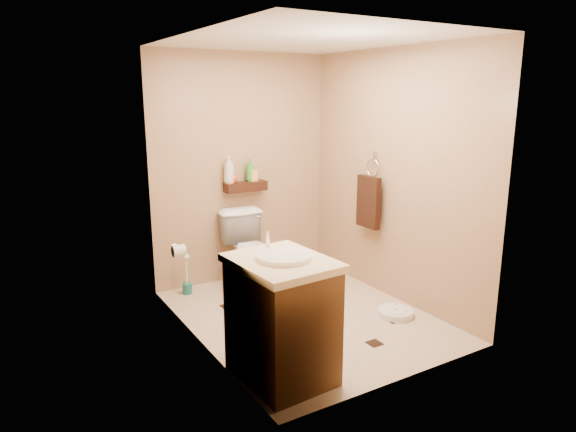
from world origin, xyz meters
TOP-DOWN VIEW (x-y plane):
  - ground at (0.00, 0.00)m, footprint 2.50×2.50m
  - wall_back at (0.00, 1.25)m, footprint 2.00×0.04m
  - wall_front at (0.00, -1.25)m, footprint 2.00×0.04m
  - wall_left at (-1.00, 0.00)m, footprint 0.04×2.50m
  - wall_right at (1.00, 0.00)m, footprint 0.04×2.50m
  - ceiling at (0.00, 0.00)m, footprint 2.00×2.50m
  - wall_shelf at (0.00, 1.17)m, footprint 0.46×0.14m
  - floor_accents at (0.06, -0.03)m, footprint 1.25×1.42m
  - toilet at (-0.11, 0.83)m, footprint 0.51×0.82m
  - vanity at (-0.70, -0.78)m, footprint 0.64×0.76m
  - bathroom_scale at (0.71, -0.43)m, footprint 0.34×0.34m
  - toilet_brush at (-0.73, 1.07)m, footprint 0.10×0.10m
  - towel_ring at (0.91, 0.25)m, footprint 0.12×0.30m
  - toilet_paper at (-0.94, 0.65)m, footprint 0.12×0.11m
  - bottle_a at (-0.19, 1.17)m, footprint 0.15×0.15m
  - bottle_b at (-0.17, 1.17)m, footprint 0.11×0.11m
  - bottle_c at (-0.15, 1.17)m, footprint 0.15×0.15m
  - bottle_d at (0.06, 1.17)m, footprint 0.13×0.13m
  - bottle_e at (0.09, 1.17)m, footprint 0.10×0.10m

SIDE VIEW (x-z plane):
  - ground at x=0.00m, z-range 0.00..0.00m
  - floor_accents at x=0.06m, z-range 0.00..0.01m
  - bathroom_scale at x=0.71m, z-range 0.00..0.06m
  - toilet_brush at x=-0.73m, z-range -0.06..0.36m
  - toilet at x=-0.11m, z-range 0.00..0.80m
  - vanity at x=-0.70m, z-range -0.06..0.97m
  - toilet_paper at x=-0.94m, z-range 0.54..0.66m
  - towel_ring at x=0.91m, z-range 0.57..1.33m
  - wall_shelf at x=0.00m, z-range 0.97..1.07m
  - bottle_c at x=-0.15m, z-range 1.07..1.21m
  - bottle_b at x=-0.17m, z-range 1.07..1.25m
  - bottle_e at x=0.09m, z-range 1.07..1.25m
  - bottle_d at x=0.06m, z-range 1.07..1.31m
  - wall_back at x=0.00m, z-range 0.00..2.40m
  - wall_front at x=0.00m, z-range 0.00..2.40m
  - wall_left at x=-1.00m, z-range 0.00..2.40m
  - wall_right at x=1.00m, z-range 0.00..2.40m
  - bottle_a at x=-0.19m, z-range 1.07..1.36m
  - ceiling at x=0.00m, z-range 2.39..2.41m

